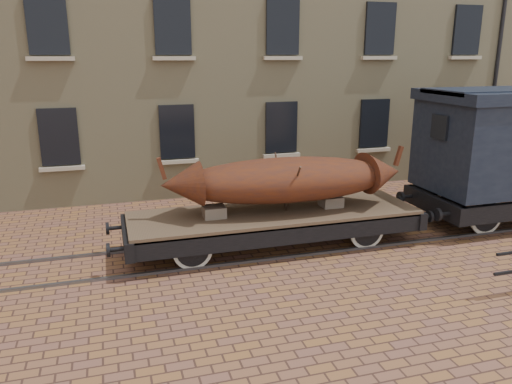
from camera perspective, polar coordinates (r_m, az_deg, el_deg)
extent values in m
plane|color=brown|center=(12.61, 6.01, -5.86)|extent=(90.00, 90.00, 0.00)
cube|color=black|center=(16.01, -21.58, 5.89)|extent=(1.10, 0.12, 1.70)
cube|color=#B2A78E|center=(16.12, -21.26, 2.53)|extent=(1.30, 0.18, 0.12)
cube|color=black|center=(16.09, -9.02, 6.82)|extent=(1.10, 0.12, 1.70)
cube|color=#B2A78E|center=(16.20, -8.85, 3.47)|extent=(1.30, 0.18, 0.12)
cube|color=black|center=(16.91, 2.90, 7.40)|extent=(1.10, 0.12, 1.70)
cube|color=#B2A78E|center=(17.01, 2.93, 4.21)|extent=(1.30, 0.18, 0.12)
cube|color=black|center=(18.37, 13.34, 7.65)|extent=(1.10, 0.12, 1.70)
cube|color=#B2A78E|center=(18.47, 13.25, 4.71)|extent=(1.30, 0.18, 0.12)
cube|color=black|center=(20.33, 22.02, 7.67)|extent=(1.10, 0.12, 1.70)
cube|color=#B2A78E|center=(20.42, 21.85, 5.01)|extent=(1.30, 0.18, 0.12)
cube|color=black|center=(15.86, -22.77, 17.34)|extent=(1.10, 0.12, 1.70)
cube|color=#B2A78E|center=(15.77, -22.42, 13.92)|extent=(1.30, 0.18, 0.12)
cube|color=black|center=(15.94, -9.52, 18.26)|extent=(1.10, 0.12, 1.70)
cube|color=#B2A78E|center=(15.86, -9.34, 14.85)|extent=(1.30, 0.18, 0.12)
cube|color=black|center=(16.76, 3.06, 18.30)|extent=(1.10, 0.12, 1.70)
cube|color=#B2A78E|center=(16.69, 3.08, 15.05)|extent=(1.30, 0.18, 0.12)
cube|color=black|center=(18.23, 13.99, 17.66)|extent=(1.10, 0.12, 1.70)
cube|color=#B2A78E|center=(18.16, 13.89, 14.67)|extent=(1.30, 0.18, 0.12)
cube|color=black|center=(20.21, 22.96, 16.67)|extent=(1.10, 0.12, 1.70)
cube|color=#B2A78E|center=(20.15, 22.78, 13.98)|extent=(1.30, 0.18, 0.12)
cube|color=#59595E|center=(11.99, 7.34, -6.91)|extent=(30.00, 0.08, 0.06)
cube|color=#59595E|center=(13.23, 4.82, -4.66)|extent=(30.00, 0.08, 0.06)
cube|color=brown|center=(12.02, 2.12, -2.48)|extent=(6.92, 2.03, 0.11)
cube|color=black|center=(11.25, 3.65, -4.97)|extent=(6.92, 0.15, 0.42)
cube|color=black|center=(12.93, 0.77, -2.19)|extent=(6.92, 0.15, 0.42)
cube|color=black|center=(11.51, -14.50, -4.98)|extent=(0.20, 2.12, 0.42)
cylinder|color=black|center=(10.86, -15.70, -6.33)|extent=(0.32, 0.09, 0.09)
cylinder|color=black|center=(10.86, -16.53, -6.39)|extent=(0.07, 0.30, 0.30)
cylinder|color=black|center=(12.16, -15.87, -3.97)|extent=(0.32, 0.09, 0.09)
cylinder|color=black|center=(12.16, -16.61, -4.03)|extent=(0.07, 0.30, 0.30)
cube|color=black|center=(13.55, 16.11, -1.98)|extent=(0.20, 2.12, 0.42)
cylinder|color=black|center=(13.15, 18.67, -2.73)|extent=(0.32, 0.09, 0.09)
cylinder|color=black|center=(13.24, 19.22, -2.66)|extent=(0.07, 0.30, 0.30)
cylinder|color=black|center=(14.24, 15.51, -1.09)|extent=(0.32, 0.09, 0.09)
cylinder|color=black|center=(14.33, 16.04, -1.04)|extent=(0.07, 0.30, 0.30)
cylinder|color=black|center=(11.68, -7.85, -5.37)|extent=(0.09, 1.75, 0.09)
cylinder|color=beige|center=(11.02, -7.26, -6.65)|extent=(0.89, 0.06, 0.89)
cylinder|color=black|center=(11.02, -7.26, -6.65)|extent=(0.73, 0.09, 0.73)
cube|color=black|center=(10.84, -7.20, -5.78)|extent=(0.83, 0.07, 0.09)
cylinder|color=beige|center=(12.35, -8.38, -4.22)|extent=(0.89, 0.06, 0.89)
cylinder|color=black|center=(12.35, -8.38, -4.22)|extent=(0.73, 0.09, 0.73)
cube|color=black|center=(12.38, -8.50, -3.09)|extent=(0.83, 0.07, 0.09)
cylinder|color=black|center=(12.96, 11.04, -3.39)|extent=(0.09, 1.75, 0.09)
cylinder|color=beige|center=(12.36, 12.57, -4.41)|extent=(0.89, 0.06, 0.89)
cylinder|color=black|center=(12.36, 12.57, -4.41)|extent=(0.73, 0.09, 0.73)
cube|color=black|center=(12.20, 12.88, -3.60)|extent=(0.83, 0.07, 0.09)
cylinder|color=beige|center=(13.56, 9.64, -2.46)|extent=(0.89, 0.06, 0.89)
cylinder|color=black|center=(13.56, 9.64, -2.46)|extent=(0.73, 0.09, 0.73)
cube|color=black|center=(13.59, 9.48, -1.44)|extent=(0.83, 0.07, 0.09)
cube|color=black|center=(12.13, 2.10, -4.10)|extent=(3.69, 0.06, 0.06)
cube|color=gray|center=(11.59, -4.81, -2.26)|extent=(0.51, 0.46, 0.26)
cube|color=gray|center=(12.50, 8.55, -1.05)|extent=(0.51, 0.46, 0.26)
ellipsoid|color=#5C250E|center=(11.89, 3.52, 1.40)|extent=(5.35, 1.88, 1.06)
cone|color=#5C250E|center=(11.39, -8.59, 0.86)|extent=(0.96, 1.04, 1.00)
cube|color=#5C250E|center=(11.27, -10.74, 2.66)|extent=(0.21, 0.12, 0.51)
cone|color=#5C250E|center=(12.84, 14.25, 2.22)|extent=(0.96, 1.04, 1.00)
cube|color=#5C250E|center=(12.96, 15.97, 3.99)|extent=(0.21, 0.12, 0.51)
cylinder|color=#3D2B20|center=(11.53, 4.24, 0.27)|extent=(0.05, 0.90, 1.29)
cylinder|color=#3D2B20|center=(12.31, 2.82, 1.28)|extent=(0.05, 0.90, 1.29)
cube|color=black|center=(16.85, 25.84, 0.69)|extent=(6.17, 0.16, 0.46)
cube|color=black|center=(14.09, 19.57, -1.31)|extent=(0.23, 2.47, 0.46)
cylinder|color=black|center=(13.19, 20.01, -2.46)|extent=(0.08, 0.33, 0.33)
cylinder|color=black|center=(14.48, 16.20, -0.58)|extent=(0.08, 0.33, 0.33)
cylinder|color=black|center=(14.83, 23.03, -1.75)|extent=(0.10, 1.95, 0.10)
cylinder|color=beige|center=(14.31, 24.84, -2.55)|extent=(0.99, 0.07, 0.99)
cylinder|color=black|center=(14.31, 24.84, -2.55)|extent=(0.81, 0.10, 0.81)
cylinder|color=beige|center=(15.36, 21.35, -1.00)|extent=(0.99, 0.07, 0.99)
cylinder|color=black|center=(15.36, 21.35, -1.00)|extent=(0.81, 0.10, 0.81)
cube|color=black|center=(13.66, 20.28, 6.97)|extent=(0.08, 0.62, 0.62)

